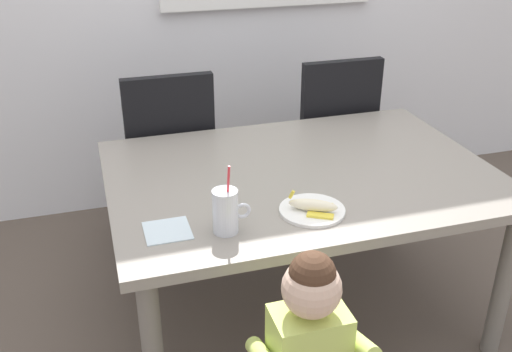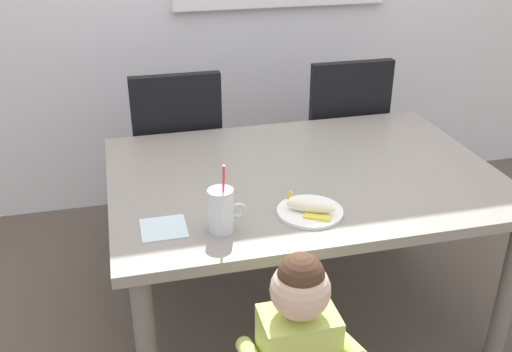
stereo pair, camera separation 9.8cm
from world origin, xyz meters
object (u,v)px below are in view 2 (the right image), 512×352
(snack_plate, at_px, (310,212))
(peeled_banana, at_px, (311,207))
(dining_table, at_px, (303,190))
(dining_chair_left, at_px, (177,150))
(dining_chair_right, at_px, (339,133))
(paper_napkin, at_px, (164,228))
(toddler_standing, at_px, (298,346))
(milk_cup, at_px, (221,213))

(snack_plate, relative_size, peeled_banana, 1.36)
(dining_table, distance_m, dining_chair_left, 0.84)
(dining_chair_right, distance_m, paper_napkin, 1.46)
(toddler_standing, height_order, snack_plate, toddler_standing)
(peeled_banana, bearing_deg, dining_chair_left, 108.20)
(dining_chair_left, height_order, peeled_banana, dining_chair_left)
(peeled_banana, bearing_deg, dining_chair_right, 63.47)
(snack_plate, bearing_deg, milk_cup, -173.19)
(snack_plate, xyz_separation_m, peeled_banana, (-0.00, -0.01, 0.03))
(milk_cup, relative_size, peeled_banana, 1.48)
(peeled_banana, bearing_deg, snack_plate, 86.26)
(dining_table, height_order, dining_chair_right, dining_chair_right)
(milk_cup, xyz_separation_m, snack_plate, (0.32, 0.04, -0.06))
(dining_table, relative_size, peeled_banana, 8.96)
(dining_chair_right, bearing_deg, toddler_standing, 64.57)
(toddler_standing, bearing_deg, dining_table, 71.11)
(dining_chair_right, height_order, paper_napkin, dining_chair_right)
(milk_cup, height_order, paper_napkin, milk_cup)
(dining_table, height_order, milk_cup, milk_cup)
(dining_chair_right, relative_size, snack_plate, 4.17)
(dining_chair_left, relative_size, toddler_standing, 1.15)
(milk_cup, bearing_deg, toddler_standing, -69.76)
(milk_cup, relative_size, snack_plate, 1.09)
(dining_table, relative_size, dining_chair_left, 1.58)
(paper_napkin, bearing_deg, dining_chair_left, 81.16)
(dining_table, distance_m, snack_plate, 0.34)
(peeled_banana, relative_size, paper_napkin, 1.13)
(dining_chair_left, xyz_separation_m, paper_napkin, (-0.16, -1.01, 0.17))
(toddler_standing, height_order, peeled_banana, toddler_standing)
(dining_chair_left, height_order, snack_plate, dining_chair_left)
(toddler_standing, bearing_deg, snack_plate, 67.98)
(peeled_banana, height_order, paper_napkin, peeled_banana)
(paper_napkin, bearing_deg, dining_chair_right, 44.83)
(toddler_standing, distance_m, paper_napkin, 0.58)
(dining_chair_right, distance_m, milk_cup, 1.39)
(dining_chair_left, relative_size, snack_plate, 4.17)
(dining_table, xyz_separation_m, peeled_banana, (-0.08, -0.33, 0.11))
(milk_cup, bearing_deg, dining_chair_left, 91.47)
(dining_chair_right, relative_size, paper_napkin, 6.40)
(milk_cup, bearing_deg, dining_chair_right, 52.00)
(snack_plate, height_order, paper_napkin, snack_plate)
(toddler_standing, xyz_separation_m, snack_plate, (0.17, 0.43, 0.19))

